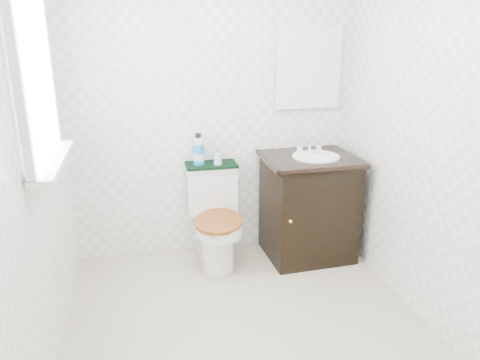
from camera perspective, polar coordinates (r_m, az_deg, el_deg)
name	(u,v)px	position (r m, az deg, el deg)	size (l,w,h in m)	color
floor	(250,334)	(2.97, 1.24, -18.22)	(2.40, 2.40, 0.00)	#A8A387
wall_back	(214,103)	(3.60, -3.16, 9.34)	(2.40, 2.40, 0.00)	white
wall_front	(352,238)	(1.37, 13.48, -6.88)	(2.40, 2.40, 0.00)	white
wall_left	(26,151)	(2.44, -24.64, 3.18)	(2.40, 2.40, 0.00)	white
wall_right	(440,130)	(2.90, 23.15, 5.63)	(2.40, 2.40, 0.00)	white
window	(33,71)	(2.61, -23.95, 12.07)	(0.02, 0.70, 0.90)	white
mirror	(308,68)	(3.73, 8.35, 13.38)	(0.50, 0.02, 0.60)	silver
toilet	(215,221)	(3.62, -3.11, -5.03)	(0.43, 0.65, 0.74)	white
vanity	(309,204)	(3.70, 8.37, -2.94)	(0.71, 0.61, 0.92)	black
trash_bin	(216,237)	(3.79, -2.90, -6.96)	(0.21, 0.18, 0.28)	silver
towel	(211,165)	(3.59, -3.53, 1.87)	(0.39, 0.22, 0.02)	black
mouthwash_bottle	(199,150)	(3.55, -5.08, 3.65)	(0.08, 0.08, 0.24)	#187ECD
cup	(218,159)	(3.55, -2.72, 2.56)	(0.07, 0.07, 0.08)	#94C5F3
soap_bar	(304,151)	(3.69, 7.77, 3.55)	(0.06, 0.04, 0.02)	#18736E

